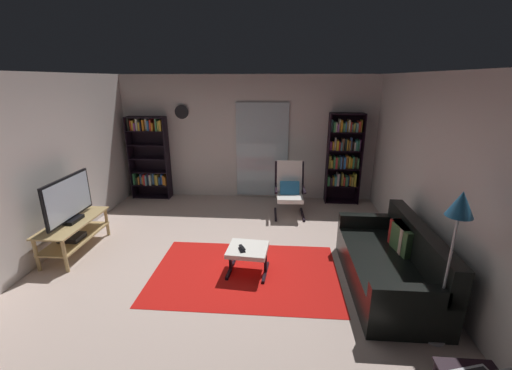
{
  "coord_description": "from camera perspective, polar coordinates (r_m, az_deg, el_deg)",
  "views": [
    {
      "loc": [
        0.69,
        -4.0,
        2.5
      ],
      "look_at": [
        0.32,
        1.01,
        0.87
      ],
      "focal_mm": 22.95,
      "sensor_mm": 36.0,
      "label": 1
    }
  ],
  "objects": [
    {
      "name": "area_rug",
      "position": [
        4.58,
        -1.9,
        -15.11
      ],
      "size": [
        2.49,
        1.62,
        0.01
      ],
      "primitive_type": "cube",
      "color": "red",
      "rests_on": "ground"
    },
    {
      "name": "wall_back",
      "position": [
        7.04,
        -1.44,
        8.13
      ],
      "size": [
        5.6,
        0.06,
        2.6
      ],
      "primitive_type": "cube",
      "color": "silver",
      "rests_on": "ground"
    },
    {
      "name": "wall_right",
      "position": [
        4.63,
        29.76,
        0.5
      ],
      "size": [
        0.06,
        6.0,
        2.6
      ],
      "primitive_type": "cube",
      "color": "silver",
      "rests_on": "ground"
    },
    {
      "name": "wall_left",
      "position": [
        5.38,
        -34.99,
        1.76
      ],
      "size": [
        0.06,
        6.0,
        2.6
      ],
      "primitive_type": "cube",
      "color": "silver",
      "rests_on": "ground"
    },
    {
      "name": "tv_stand",
      "position": [
        5.64,
        -29.16,
        -7.13
      ],
      "size": [
        0.51,
        1.21,
        0.5
      ],
      "color": "tan",
      "rests_on": "ground"
    },
    {
      "name": "bookshelf_near_tv",
      "position": [
        7.43,
        -18.02,
        4.85
      ],
      "size": [
        0.82,
        0.3,
        1.76
      ],
      "color": "black",
      "rests_on": "ground"
    },
    {
      "name": "television",
      "position": [
        5.48,
        -29.86,
        -2.35
      ],
      "size": [
        0.2,
        1.04,
        0.68
      ],
      "color": "black",
      "rests_on": "tv_stand"
    },
    {
      "name": "lounge_armchair",
      "position": [
        6.27,
        5.86,
        -0.4
      ],
      "size": [
        0.59,
        0.67,
        1.02
      ],
      "color": "black",
      "rests_on": "ground"
    },
    {
      "name": "tv_remote",
      "position": [
        4.41,
        -2.43,
        -10.81
      ],
      "size": [
        0.1,
        0.15,
        0.02
      ],
      "primitive_type": "cube",
      "rotation": [
        0.0,
        0.0,
        0.5
      ],
      "color": "black",
      "rests_on": "ottoman"
    },
    {
      "name": "floor_lamp_by_sofa",
      "position": [
        3.43,
        31.78,
        -4.95
      ],
      "size": [
        0.23,
        0.23,
        1.58
      ],
      "color": "#A5A5AD",
      "rests_on": "ground"
    },
    {
      "name": "glass_door_panel",
      "position": [
        7.0,
        1.06,
        5.99
      ],
      "size": [
        1.1,
        0.01,
        2.0
      ],
      "primitive_type": "cube",
      "color": "silver"
    },
    {
      "name": "leather_sofa",
      "position": [
        4.52,
        22.56,
        -12.66
      ],
      "size": [
        0.9,
        1.9,
        0.83
      ],
      "color": "black",
      "rests_on": "ground"
    },
    {
      "name": "ottoman",
      "position": [
        4.45,
        -1.45,
        -11.59
      ],
      "size": [
        0.56,
        0.52,
        0.37
      ],
      "color": "white",
      "rests_on": "ground"
    },
    {
      "name": "wall_clock",
      "position": [
        7.16,
        -12.83,
        12.32
      ],
      "size": [
        0.29,
        0.03,
        0.29
      ],
      "color": "silver"
    },
    {
      "name": "cell_phone",
      "position": [
        4.35,
        -2.49,
        -11.25
      ],
      "size": [
        0.11,
        0.15,
        0.01
      ],
      "primitive_type": "cube",
      "rotation": [
        0.0,
        0.0,
        0.36
      ],
      "color": "black",
      "rests_on": "ottoman"
    },
    {
      "name": "ground_plane",
      "position": [
        4.77,
        -4.86,
        -13.75
      ],
      "size": [
        7.02,
        7.02,
        0.0
      ],
      "primitive_type": "plane",
      "color": "#C6AEA1"
    },
    {
      "name": "bookshelf_near_sofa",
      "position": [
        6.98,
        15.0,
        4.88
      ],
      "size": [
        0.69,
        0.3,
        1.87
      ],
      "color": "black",
      "rests_on": "ground"
    }
  ]
}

